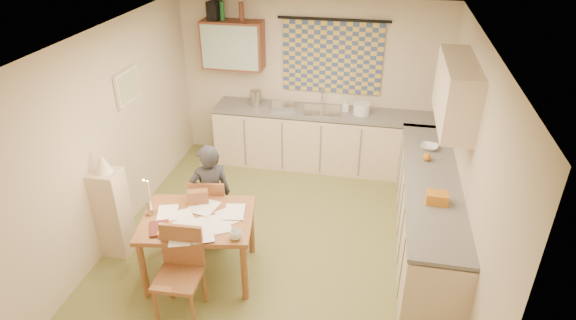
% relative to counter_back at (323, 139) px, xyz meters
% --- Properties ---
extents(floor, '(4.00, 4.50, 0.02)m').
position_rel_counter_back_xyz_m(floor, '(-0.25, -1.95, -0.46)').
color(floor, olive).
rests_on(floor, ground).
extents(ceiling, '(4.00, 4.50, 0.02)m').
position_rel_counter_back_xyz_m(ceiling, '(-0.25, -1.95, 2.06)').
color(ceiling, white).
rests_on(ceiling, floor).
extents(wall_back, '(4.00, 0.02, 2.50)m').
position_rel_counter_back_xyz_m(wall_back, '(-0.25, 0.31, 0.80)').
color(wall_back, beige).
rests_on(wall_back, floor).
extents(wall_front, '(4.00, 0.02, 2.50)m').
position_rel_counter_back_xyz_m(wall_front, '(-0.25, -4.21, 0.80)').
color(wall_front, beige).
rests_on(wall_front, floor).
extents(wall_left, '(0.02, 4.50, 2.50)m').
position_rel_counter_back_xyz_m(wall_left, '(-2.26, -1.95, 0.80)').
color(wall_left, beige).
rests_on(wall_left, floor).
extents(wall_right, '(0.02, 4.50, 2.50)m').
position_rel_counter_back_xyz_m(wall_right, '(1.76, -1.95, 0.80)').
color(wall_right, beige).
rests_on(wall_right, floor).
extents(window_blind, '(1.45, 0.03, 1.05)m').
position_rel_counter_back_xyz_m(window_blind, '(0.05, 0.27, 1.20)').
color(window_blind, '#36477A').
rests_on(window_blind, wall_back).
extents(curtain_rod, '(1.60, 0.04, 0.04)m').
position_rel_counter_back_xyz_m(curtain_rod, '(0.05, 0.25, 1.75)').
color(curtain_rod, black).
rests_on(curtain_rod, wall_back).
extents(wall_cabinet, '(0.90, 0.34, 0.70)m').
position_rel_counter_back_xyz_m(wall_cabinet, '(-1.40, 0.13, 1.35)').
color(wall_cabinet, '#5E2D1F').
rests_on(wall_cabinet, wall_back).
extents(wall_cabinet_glass, '(0.84, 0.02, 0.64)m').
position_rel_counter_back_xyz_m(wall_cabinet_glass, '(-1.40, -0.04, 1.35)').
color(wall_cabinet_glass, '#99B2A5').
rests_on(wall_cabinet_glass, wall_back).
extents(upper_cabinet_right, '(0.34, 1.30, 0.70)m').
position_rel_counter_back_xyz_m(upper_cabinet_right, '(1.58, -1.40, 1.40)').
color(upper_cabinet_right, beige).
rests_on(upper_cabinet_right, wall_right).
extents(framed_print, '(0.04, 0.50, 0.40)m').
position_rel_counter_back_xyz_m(framed_print, '(-2.22, -1.55, 1.25)').
color(framed_print, '#EFDEC7').
rests_on(framed_print, wall_left).
extents(print_canvas, '(0.01, 0.42, 0.32)m').
position_rel_counter_back_xyz_m(print_canvas, '(-2.19, -1.55, 1.25)').
color(print_canvas, silver).
rests_on(print_canvas, wall_left).
extents(counter_back, '(3.30, 0.62, 0.92)m').
position_rel_counter_back_xyz_m(counter_back, '(0.00, 0.00, 0.00)').
color(counter_back, beige).
rests_on(counter_back, floor).
extents(counter_right, '(0.62, 2.95, 0.92)m').
position_rel_counter_back_xyz_m(counter_right, '(1.45, -1.69, -0.00)').
color(counter_right, beige).
rests_on(counter_right, floor).
extents(stove, '(0.57, 0.57, 0.88)m').
position_rel_counter_back_xyz_m(stove, '(1.45, -2.75, -0.01)').
color(stove, white).
rests_on(stove, floor).
extents(sink, '(0.60, 0.52, 0.10)m').
position_rel_counter_back_xyz_m(sink, '(-0.03, 0.00, 0.43)').
color(sink, silver).
rests_on(sink, counter_back).
extents(tap, '(0.03, 0.03, 0.28)m').
position_rel_counter_back_xyz_m(tap, '(-0.07, 0.18, 0.61)').
color(tap, silver).
rests_on(tap, counter_back).
extents(dish_rack, '(0.41, 0.37, 0.06)m').
position_rel_counter_back_xyz_m(dish_rack, '(-0.62, 0.00, 0.50)').
color(dish_rack, silver).
rests_on(dish_rack, counter_back).
extents(kettle, '(0.24, 0.24, 0.24)m').
position_rel_counter_back_xyz_m(kettle, '(-1.04, 0.00, 0.59)').
color(kettle, silver).
rests_on(kettle, counter_back).
extents(mixing_bowl, '(0.31, 0.31, 0.16)m').
position_rel_counter_back_xyz_m(mixing_bowl, '(0.54, 0.00, 0.55)').
color(mixing_bowl, white).
rests_on(mixing_bowl, counter_back).
extents(soap_bottle, '(0.13, 0.13, 0.18)m').
position_rel_counter_back_xyz_m(soap_bottle, '(0.30, 0.05, 0.56)').
color(soap_bottle, white).
rests_on(soap_bottle, counter_back).
extents(bowl, '(0.30, 0.30, 0.05)m').
position_rel_counter_back_xyz_m(bowl, '(1.45, -0.95, 0.49)').
color(bowl, white).
rests_on(bowl, counter_right).
extents(orange_bag, '(0.22, 0.17, 0.12)m').
position_rel_counter_back_xyz_m(orange_bag, '(1.45, -2.19, 0.53)').
color(orange_bag, '#C1721C').
rests_on(orange_bag, counter_right).
extents(fruit_orange, '(0.10, 0.10, 0.10)m').
position_rel_counter_back_xyz_m(fruit_orange, '(1.40, -1.27, 0.52)').
color(fruit_orange, '#C1721C').
rests_on(fruit_orange, counter_right).
extents(speaker, '(0.20, 0.23, 0.26)m').
position_rel_counter_back_xyz_m(speaker, '(-1.64, 0.13, 1.83)').
color(speaker, black).
rests_on(speaker, wall_cabinet).
extents(bottle_green, '(0.07, 0.07, 0.26)m').
position_rel_counter_back_xyz_m(bottle_green, '(-1.53, 0.13, 1.83)').
color(bottle_green, '#195926').
rests_on(bottle_green, wall_cabinet).
extents(bottle_brown, '(0.08, 0.08, 0.26)m').
position_rel_counter_back_xyz_m(bottle_brown, '(-1.24, 0.13, 1.83)').
color(bottle_brown, '#5E2D1F').
rests_on(bottle_brown, wall_cabinet).
extents(dining_table, '(1.29, 1.06, 0.75)m').
position_rel_counter_back_xyz_m(dining_table, '(-0.98, -2.70, -0.07)').
color(dining_table, brown).
rests_on(dining_table, floor).
extents(chair_far, '(0.46, 0.46, 0.90)m').
position_rel_counter_back_xyz_m(chair_far, '(-1.06, -2.10, -0.17)').
color(chair_far, brown).
rests_on(chair_far, floor).
extents(chair_near, '(0.44, 0.44, 0.95)m').
position_rel_counter_back_xyz_m(chair_near, '(-0.98, -3.29, -0.16)').
color(chair_near, brown).
rests_on(chair_near, floor).
extents(person, '(0.75, 0.73, 1.33)m').
position_rel_counter_back_xyz_m(person, '(-1.03, -2.16, 0.21)').
color(person, black).
rests_on(person, floor).
extents(shelf_stand, '(0.32, 0.30, 1.08)m').
position_rel_counter_back_xyz_m(shelf_stand, '(-2.09, -2.52, 0.09)').
color(shelf_stand, beige).
rests_on(shelf_stand, floor).
extents(lampshade, '(0.20, 0.20, 0.22)m').
position_rel_counter_back_xyz_m(lampshade, '(-2.09, -2.52, 0.74)').
color(lampshade, '#EFDEC7').
rests_on(lampshade, shelf_stand).
extents(letter_rack, '(0.24, 0.17, 0.16)m').
position_rel_counter_back_xyz_m(letter_rack, '(-1.07, -2.44, 0.38)').
color(letter_rack, brown).
rests_on(letter_rack, dining_table).
extents(mug, '(0.19, 0.19, 0.09)m').
position_rel_counter_back_xyz_m(mug, '(-0.48, -2.96, 0.35)').
color(mug, white).
rests_on(mug, dining_table).
extents(magazine, '(0.39, 0.41, 0.02)m').
position_rel_counter_back_xyz_m(magazine, '(-1.37, -3.01, 0.31)').
color(magazine, maroon).
rests_on(magazine, dining_table).
extents(book, '(0.26, 0.30, 0.02)m').
position_rel_counter_back_xyz_m(book, '(-1.37, -2.85, 0.31)').
color(book, '#C1721C').
rests_on(book, dining_table).
extents(orange_box, '(0.14, 0.11, 0.04)m').
position_rel_counter_back_xyz_m(orange_box, '(-1.20, -3.05, 0.32)').
color(orange_box, '#C1721C').
rests_on(orange_box, dining_table).
extents(eyeglasses, '(0.14, 0.09, 0.02)m').
position_rel_counter_back_xyz_m(eyeglasses, '(-0.77, -2.98, 0.31)').
color(eyeglasses, black).
rests_on(eyeglasses, dining_table).
extents(candle_holder, '(0.08, 0.08, 0.18)m').
position_rel_counter_back_xyz_m(candle_holder, '(-1.49, -2.74, 0.39)').
color(candle_holder, silver).
rests_on(candle_holder, dining_table).
extents(candle, '(0.03, 0.03, 0.22)m').
position_rel_counter_back_xyz_m(candle, '(-1.48, -2.72, 0.59)').
color(candle, white).
rests_on(candle, dining_table).
extents(candle_flame, '(0.02, 0.02, 0.02)m').
position_rel_counter_back_xyz_m(candle_flame, '(-1.51, -2.73, 0.71)').
color(candle_flame, '#FFCC66').
rests_on(candle_flame, dining_table).
extents(papers, '(0.97, 0.98, 0.02)m').
position_rel_counter_back_xyz_m(papers, '(-0.94, -2.78, 0.31)').
color(papers, white).
rests_on(papers, dining_table).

